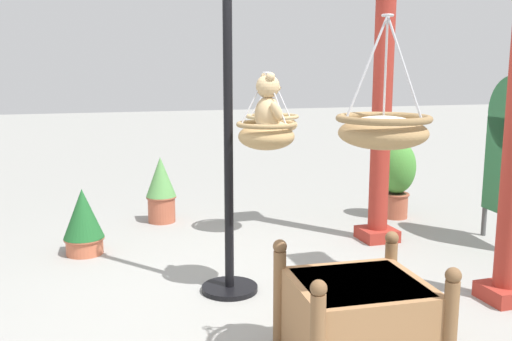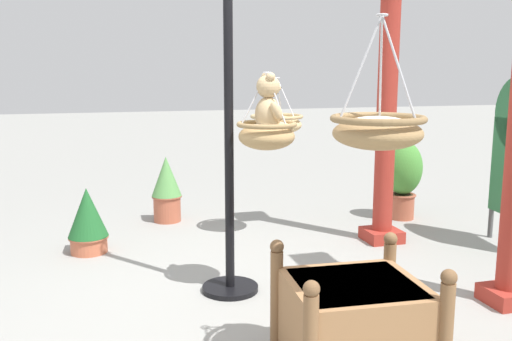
# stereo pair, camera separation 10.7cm
# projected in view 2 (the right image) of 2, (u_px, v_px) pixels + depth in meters

# --- Properties ---
(ground_plane) EXTENTS (40.00, 40.00, 0.00)m
(ground_plane) POSITION_uv_depth(u_px,v_px,m) (249.00, 301.00, 4.22)
(ground_plane) COLOR gray
(display_pole_central) EXTENTS (0.44, 0.44, 2.56)m
(display_pole_central) POSITION_uv_depth(u_px,v_px,m) (229.00, 190.00, 4.29)
(display_pole_central) COLOR black
(display_pole_central) RESTS_ON ground
(hanging_basket_with_teddy) EXTENTS (0.44, 0.44, 0.57)m
(hanging_basket_with_teddy) POSITION_uv_depth(u_px,v_px,m) (267.00, 134.00, 4.14)
(hanging_basket_with_teddy) COLOR tan
(teddy_bear) EXTENTS (0.31, 0.27, 0.44)m
(teddy_bear) POSITION_uv_depth(u_px,v_px,m) (270.00, 107.00, 4.11)
(teddy_bear) COLOR tan
(hanging_basket_left_high) EXTENTS (0.53, 0.53, 0.57)m
(hanging_basket_left_high) POSITION_uv_depth(u_px,v_px,m) (277.00, 123.00, 5.67)
(hanging_basket_left_high) COLOR tan
(hanging_basket_right_low) EXTENTS (0.49, 0.49, 0.67)m
(hanging_basket_right_low) POSITION_uv_depth(u_px,v_px,m) (378.00, 130.00, 2.86)
(hanging_basket_right_low) COLOR #A37F51
(greenhouse_pillar_right) EXTENTS (0.37, 0.37, 2.79)m
(greenhouse_pillar_right) POSITION_uv_depth(u_px,v_px,m) (387.00, 108.00, 5.49)
(greenhouse_pillar_right) COLOR #9E2D23
(greenhouse_pillar_right) RESTS_ON ground
(wooden_planter_box) EXTENTS (0.83, 0.89, 0.68)m
(wooden_planter_box) POSITION_uv_depth(u_px,v_px,m) (354.00, 320.00, 3.28)
(wooden_planter_box) COLOR #9E7047
(wooden_planter_box) RESTS_ON ground
(potted_plant_tall_leafy) EXTENTS (0.38, 0.38, 0.63)m
(potted_plant_tall_leafy) POSITION_uv_depth(u_px,v_px,m) (88.00, 221.00, 5.30)
(potted_plant_tall_leafy) COLOR #BC6042
(potted_plant_tall_leafy) RESTS_ON ground
(potted_plant_small_succulent) EXTENTS (0.34, 0.34, 0.75)m
(potted_plant_small_succulent) POSITION_uv_depth(u_px,v_px,m) (167.00, 188.00, 6.40)
(potted_plant_small_succulent) COLOR #AD563D
(potted_plant_small_succulent) RESTS_ON ground
(potted_plant_conical_shrub) EXTENTS (0.43, 0.43, 0.91)m
(potted_plant_conical_shrub) POSITION_uv_depth(u_px,v_px,m) (403.00, 175.00, 6.50)
(potted_plant_conical_shrub) COLOR #AD563D
(potted_plant_conical_shrub) RESTS_ON ground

